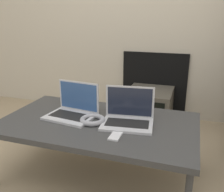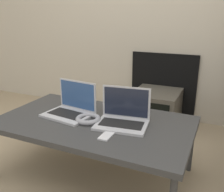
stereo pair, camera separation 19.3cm
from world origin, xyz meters
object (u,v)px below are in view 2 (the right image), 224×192
(tv, at_px, (156,109))
(laptop_right, at_px, (123,116))
(laptop_left, at_px, (71,108))
(headphones, at_px, (88,119))
(phone, at_px, (107,135))

(tv, bearing_deg, laptop_right, -88.35)
(laptop_right, bearing_deg, laptop_left, 172.57)
(laptop_right, xyz_separation_m, headphones, (-0.23, -0.06, -0.03))
(laptop_right, bearing_deg, phone, -102.66)
(laptop_right, xyz_separation_m, tv, (-0.03, 0.99, -0.29))
(laptop_left, xyz_separation_m, phone, (0.38, -0.20, -0.05))
(phone, height_order, tv, phone)
(laptop_right, bearing_deg, tv, 84.23)
(laptop_left, relative_size, tv, 0.70)
(laptop_left, xyz_separation_m, tv, (0.37, 0.99, -0.29))
(laptop_left, height_order, laptop_right, same)
(laptop_left, relative_size, headphones, 2.09)
(laptop_right, distance_m, phone, 0.21)
(laptop_right, distance_m, headphones, 0.24)
(laptop_left, distance_m, tv, 1.09)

